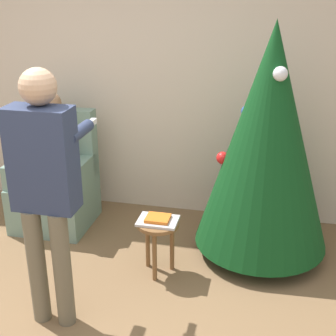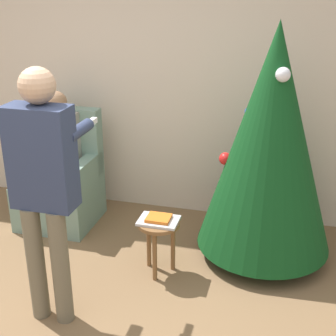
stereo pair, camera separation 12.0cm
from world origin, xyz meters
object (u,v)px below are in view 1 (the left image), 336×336
(person_seated, at_px, (51,155))
(side_stool, at_px, (158,232))
(armchair, at_px, (56,186))
(person_standing, at_px, (45,180))
(christmas_tree, at_px, (267,139))

(person_seated, relative_size, side_stool, 2.81)
(armchair, relative_size, person_seated, 0.85)
(person_standing, bearing_deg, armchair, 114.73)
(armchair, distance_m, person_seated, 0.32)
(side_stool, bearing_deg, christmas_tree, 31.80)
(armchair, xyz_separation_m, side_stool, (1.14, -0.62, -0.01))
(armchair, distance_m, side_stool, 1.30)
(christmas_tree, xyz_separation_m, side_stool, (-0.77, -0.48, -0.66))
(christmas_tree, distance_m, armchair, 2.03)
(christmas_tree, xyz_separation_m, person_seated, (-1.91, 0.11, -0.33))
(christmas_tree, xyz_separation_m, person_standing, (-1.33, -1.13, 0.01))
(person_seated, xyz_separation_m, person_standing, (0.59, -1.24, 0.34))
(person_standing, distance_m, side_stool, 1.09)
(christmas_tree, bearing_deg, person_standing, -139.54)
(christmas_tree, height_order, armchair, christmas_tree)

